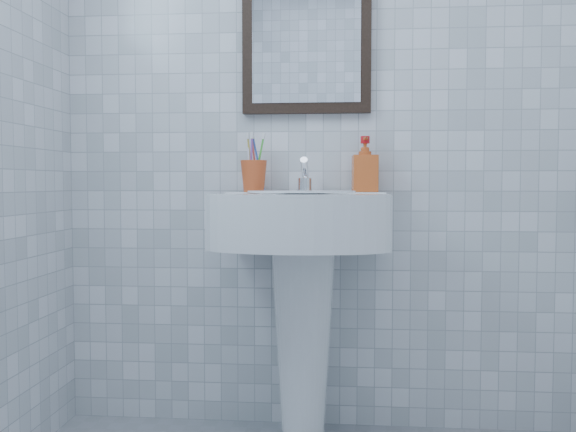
# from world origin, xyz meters

# --- Properties ---
(wall_back) EXTENTS (2.20, 0.02, 2.50)m
(wall_back) POSITION_xyz_m (0.00, 1.20, 1.25)
(wall_back) COLOR white
(wall_back) RESTS_ON ground
(washbasin) EXTENTS (0.61, 0.45, 0.94)m
(washbasin) POSITION_xyz_m (-0.13, 0.99, 0.63)
(washbasin) COLOR white
(washbasin) RESTS_ON ground
(faucet) EXTENTS (0.05, 0.12, 0.13)m
(faucet) POSITION_xyz_m (-0.13, 1.10, 0.99)
(faucet) COLOR white
(faucet) RESTS_ON washbasin
(toothbrush_cup) EXTENTS (0.11, 0.11, 0.12)m
(toothbrush_cup) POSITION_xyz_m (-0.33, 1.10, 1.00)
(toothbrush_cup) COLOR #C8491E
(toothbrush_cup) RESTS_ON washbasin
(soap_dispenser) EXTENTS (0.10, 0.10, 0.21)m
(soap_dispenser) POSITION_xyz_m (0.09, 1.12, 1.04)
(soap_dispenser) COLOR #C34413
(soap_dispenser) RESTS_ON washbasin
(wall_mirror) EXTENTS (0.50, 0.04, 0.62)m
(wall_mirror) POSITION_xyz_m (-0.13, 1.18, 1.55)
(wall_mirror) COLOR black
(wall_mirror) RESTS_ON wall_back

